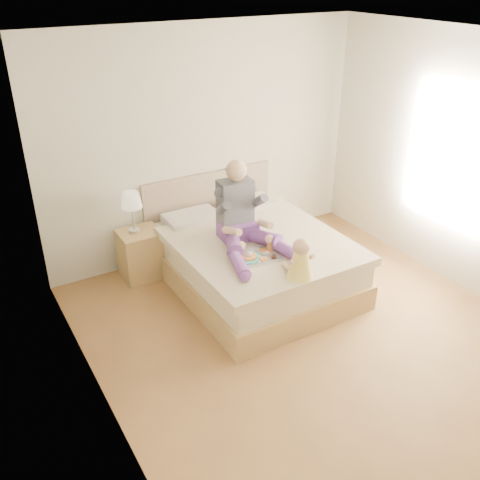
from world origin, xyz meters
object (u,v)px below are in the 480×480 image
adult (243,220)px  tray (257,255)px  bed (251,257)px  nightstand (141,254)px  baby (300,261)px

adult → tray: 0.42m
bed → tray: bed is taller
nightstand → tray: (0.78, -1.23, 0.36)m
nightstand → bed: bearing=-36.8°
baby → adult: bearing=99.9°
bed → adult: 0.59m
nightstand → tray: size_ratio=1.24×
nightstand → tray: tray is taller
nightstand → baby: 2.03m
bed → baby: size_ratio=5.39×
tray → baby: (0.15, -0.51, 0.14)m
bed → baby: 1.09m
baby → bed: bearing=88.7°
adult → tray: bearing=-92.7°
nightstand → baby: (0.93, -1.74, 0.49)m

